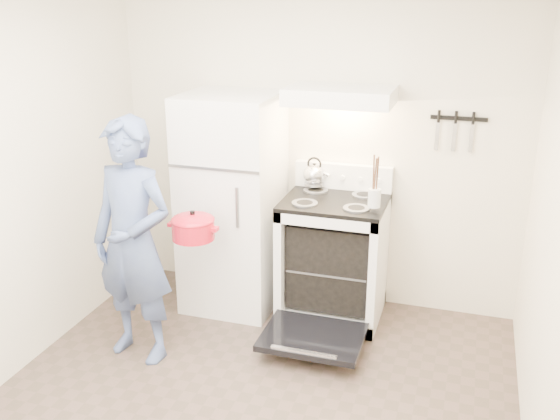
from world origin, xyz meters
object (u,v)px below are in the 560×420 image
(refrigerator, at_px, (233,203))
(person, at_px, (133,242))
(tea_kettle, at_px, (314,173))
(dutch_oven, at_px, (193,229))
(stove_body, at_px, (333,260))

(refrigerator, distance_m, person, 0.99)
(refrigerator, distance_m, tea_kettle, 0.68)
(refrigerator, bearing_deg, dutch_oven, -91.57)
(stove_body, relative_size, person, 0.55)
(refrigerator, bearing_deg, person, -110.21)
(refrigerator, height_order, person, refrigerator)
(refrigerator, xyz_separation_m, tea_kettle, (0.59, 0.24, 0.23))
(tea_kettle, xyz_separation_m, person, (-0.93, -1.17, -0.23))
(person, bearing_deg, tea_kettle, 60.20)
(tea_kettle, height_order, person, person)
(person, xyz_separation_m, dutch_oven, (0.32, 0.25, 0.04))
(tea_kettle, xyz_separation_m, dutch_oven, (-0.61, -0.93, -0.20))
(refrigerator, relative_size, dutch_oven, 4.69)
(person, distance_m, dutch_oven, 0.41)
(stove_body, distance_m, person, 1.54)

